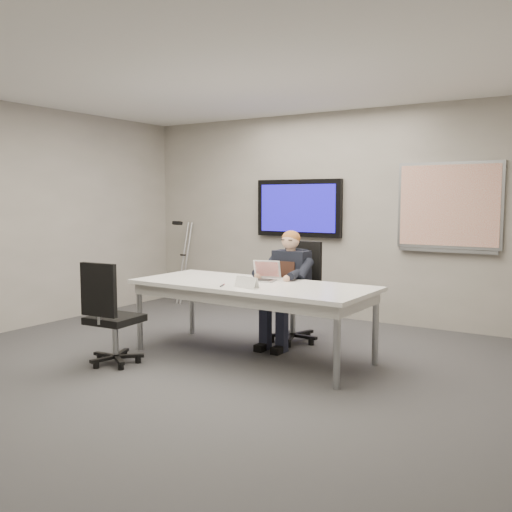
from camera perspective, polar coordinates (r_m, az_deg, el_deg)
The scene contains 13 objects.
floor at distance 5.53m, azimuth -5.86°, elevation -11.43°, with size 6.00×6.00×0.02m, color #39393C.
ceiling at distance 5.41m, azimuth -6.18°, elevation 18.20°, with size 6.00×6.00×0.02m, color white.
wall_back at distance 7.86m, azimuth 7.68°, elevation 4.02°, with size 6.00×0.02×2.80m, color gray.
conference_table at distance 5.84m, azimuth -0.41°, elevation -3.58°, with size 2.52×1.09×0.77m.
tv_display at distance 8.04m, azimuth 4.28°, elevation 4.80°, with size 1.30×0.09×0.80m.
whiteboard at distance 7.32m, azimuth 18.73°, elevation 4.66°, with size 1.25×0.08×1.10m.
office_chair_far at distance 6.56m, azimuth 3.92°, elevation -5.46°, with size 0.55×0.55×1.14m.
office_chair_near at distance 5.80m, azimuth -14.20°, elevation -7.48°, with size 0.53×0.53×1.03m.
seated_person at distance 6.32m, azimuth 2.83°, elevation -4.42°, with size 0.40×0.68×1.28m.
crutch at distance 9.01m, azimuth -7.18°, elevation -0.49°, with size 0.18×0.39×1.32m, color #B3B5BB, non-canonical shape.
laptop at distance 6.01m, azimuth 0.74°, elevation -1.97°, with size 0.33×0.33×0.21m.
name_tent at distance 5.53m, azimuth -0.92°, elevation -2.62°, with size 0.27×0.08×0.11m, color white, non-canonical shape.
pen at distance 5.65m, azimuth -3.39°, elevation -2.94°, with size 0.01×0.01×0.16m, color black.
Camera 1 is at (3.27, -4.15, 1.63)m, focal length 40.00 mm.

